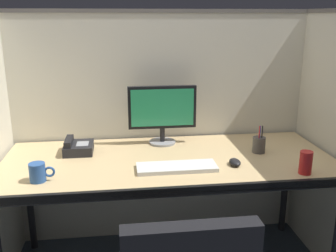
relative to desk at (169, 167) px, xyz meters
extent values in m
cube|color=beige|center=(0.00, 0.46, 0.08)|extent=(2.20, 0.05, 1.55)
cube|color=#605B56|center=(0.00, 0.46, 0.87)|extent=(2.21, 0.06, 0.02)
cube|color=tan|center=(0.00, 0.01, 0.03)|extent=(1.90, 0.80, 0.04)
cube|color=black|center=(0.00, -0.38, 0.03)|extent=(1.90, 0.02, 0.05)
cylinder|color=black|center=(-0.89, 0.35, -0.34)|extent=(0.04, 0.04, 0.70)
cylinder|color=black|center=(0.89, 0.35, -0.34)|extent=(0.04, 0.04, 0.70)
cylinder|color=gray|center=(-0.01, 0.29, 0.06)|extent=(0.17, 0.17, 0.01)
cylinder|color=black|center=(-0.01, 0.29, 0.11)|extent=(0.03, 0.03, 0.09)
cube|color=black|center=(-0.01, 0.29, 0.29)|extent=(0.43, 0.03, 0.27)
cube|color=#268C59|center=(-0.01, 0.27, 0.29)|extent=(0.39, 0.01, 0.23)
cube|color=silver|center=(0.02, -0.15, 0.06)|extent=(0.43, 0.15, 0.02)
ellipsoid|color=black|center=(0.35, -0.14, 0.07)|extent=(0.06, 0.10, 0.03)
cylinder|color=#59595B|center=(0.35, -0.12, 0.08)|extent=(0.01, 0.01, 0.01)
cylinder|color=#4C4742|center=(0.55, 0.04, 0.10)|extent=(0.08, 0.08, 0.09)
cylinder|color=red|center=(0.54, 0.03, 0.14)|extent=(0.01, 0.01, 0.16)
cylinder|color=#263FB2|center=(0.54, 0.03, 0.14)|extent=(0.01, 0.01, 0.16)
cylinder|color=black|center=(0.56, 0.03, 0.14)|extent=(0.01, 0.01, 0.16)
cube|color=black|center=(-0.53, 0.18, 0.08)|extent=(0.17, 0.19, 0.06)
cube|color=black|center=(-0.58, 0.18, 0.12)|extent=(0.04, 0.17, 0.03)
cube|color=gray|center=(-0.50, 0.17, 0.11)|extent=(0.07, 0.09, 0.00)
cylinder|color=red|center=(0.67, -0.30, 0.11)|extent=(0.07, 0.07, 0.12)
cylinder|color=#264C8C|center=(-0.69, -0.22, 0.10)|extent=(0.08, 0.08, 0.09)
torus|color=#264C8C|center=(-0.63, -0.22, 0.10)|extent=(0.06, 0.01, 0.06)
camera|label=1|loc=(-0.27, -2.03, 0.84)|focal=40.64mm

